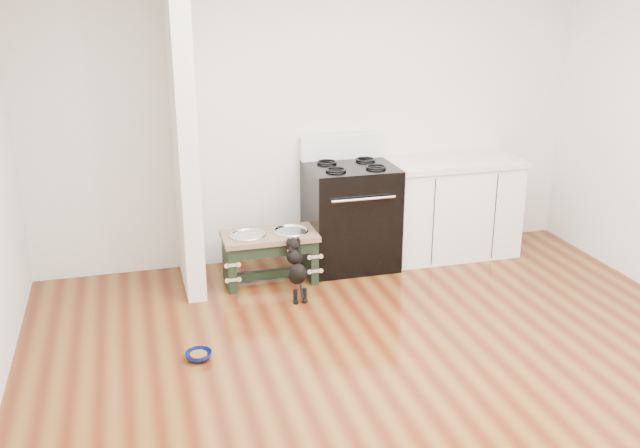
{
  "coord_description": "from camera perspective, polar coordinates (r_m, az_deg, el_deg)",
  "views": [
    {
      "loc": [
        -1.62,
        -3.58,
        2.46
      ],
      "look_at": [
        -0.19,
        1.57,
        0.62
      ],
      "focal_mm": 40.0,
      "sensor_mm": 36.0,
      "label": 1
    }
  ],
  "objects": [
    {
      "name": "partition_wall",
      "position": [
        5.8,
        -10.9,
        7.64
      ],
      "size": [
        0.15,
        0.8,
        2.7
      ],
      "primitive_type": "cube",
      "color": "silver",
      "rests_on": "ground"
    },
    {
      "name": "floor_bowl",
      "position": [
        5.0,
        -9.68,
        -10.34
      ],
      "size": [
        0.21,
        0.21,
        0.06
      ],
      "rotation": [
        0.0,
        0.0,
        0.15
      ],
      "color": "#0C1655",
      "rests_on": "ground"
    },
    {
      "name": "puppy",
      "position": [
        5.75,
        -1.91,
        -3.44
      ],
      "size": [
        0.14,
        0.41,
        0.48
      ],
      "color": "black",
      "rests_on": "ground"
    },
    {
      "name": "oven_range",
      "position": [
        6.35,
        2.43,
        0.8
      ],
      "size": [
        0.76,
        0.69,
        1.14
      ],
      "color": "black",
      "rests_on": "ground"
    },
    {
      "name": "cabinet_run",
      "position": [
        6.73,
        10.35,
        1.33
      ],
      "size": [
        1.24,
        0.64,
        0.91
      ],
      "color": "white",
      "rests_on": "ground"
    },
    {
      "name": "dog_feeder",
      "position": [
        6.04,
        -4.04,
        -1.9
      ],
      "size": [
        0.79,
        0.42,
        0.45
      ],
      "color": "black",
      "rests_on": "ground"
    },
    {
      "name": "room_shell",
      "position": [
        4.02,
        8.74,
        6.74
      ],
      "size": [
        5.0,
        5.0,
        5.0
      ],
      "color": "silver",
      "rests_on": "ground"
    },
    {
      "name": "ground",
      "position": [
        4.63,
        7.72,
        -13.23
      ],
      "size": [
        5.0,
        5.0,
        0.0
      ],
      "primitive_type": "plane",
      "color": "#4F1F0E",
      "rests_on": "ground"
    }
  ]
}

